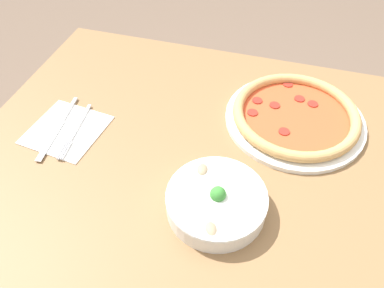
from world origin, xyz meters
TOP-DOWN VIEW (x-y plane):
  - dining_table at (0.00, 0.00)m, footprint 1.36×0.83m
  - pizza at (-0.05, -0.16)m, footprint 0.34×0.34m
  - bowl at (0.07, 0.15)m, footprint 0.20×0.20m
  - napkin at (0.48, 0.03)m, footprint 0.19×0.19m
  - fork at (0.45, 0.03)m, footprint 0.03×0.19m
  - knife at (0.50, 0.02)m, footprint 0.04×0.22m

SIDE VIEW (x-z plane):
  - dining_table at x=0.00m, z-range 0.27..1.03m
  - napkin at x=0.48m, z-range 0.76..0.76m
  - knife at x=0.50m, z-range 0.76..0.77m
  - fork at x=0.45m, z-range 0.76..0.77m
  - pizza at x=-0.05m, z-range 0.76..0.80m
  - bowl at x=0.07m, z-range 0.75..0.82m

